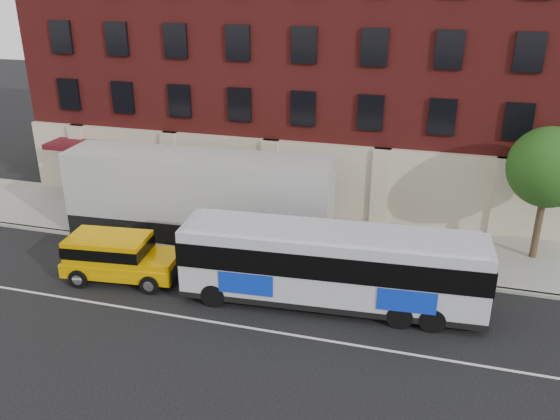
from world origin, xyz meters
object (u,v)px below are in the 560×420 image
(sign_pole, at_px, (78,208))
(street_tree, at_px, (549,171))
(yellow_suv, at_px, (117,255))
(city_bus, at_px, (331,264))
(shipping_container, at_px, (199,198))

(sign_pole, distance_m, street_tree, 22.49)
(yellow_suv, bearing_deg, street_tree, 21.18)
(street_tree, bearing_deg, yellow_suv, -158.82)
(city_bus, height_order, yellow_suv, city_bus)
(sign_pole, height_order, yellow_suv, sign_pole)
(sign_pole, relative_size, yellow_suv, 0.47)
(city_bus, bearing_deg, yellow_suv, -177.28)
(sign_pole, bearing_deg, street_tree, 8.61)
(sign_pole, bearing_deg, yellow_suv, -39.86)
(shipping_container, bearing_deg, street_tree, 7.12)
(street_tree, xyz_separation_m, shipping_container, (-15.97, -1.99, -2.24))
(sign_pole, bearing_deg, city_bus, -12.85)
(street_tree, distance_m, yellow_suv, 19.35)
(street_tree, height_order, shipping_container, street_tree)
(city_bus, xyz_separation_m, yellow_suv, (-9.37, -0.45, -0.67))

